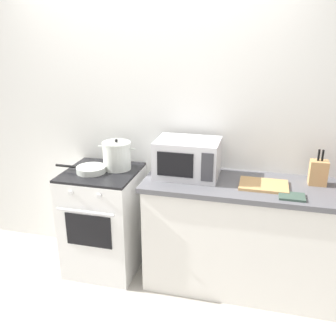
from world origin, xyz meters
name	(u,v)px	position (x,y,z in m)	size (l,w,h in m)	color
ground_plane	(119,317)	(0.00, 0.00, 0.00)	(10.00, 10.00, 0.00)	#B2ADA3
back_wall	(187,127)	(0.30, 0.97, 1.25)	(4.40, 0.10, 2.50)	silver
lower_cabinet_right	(249,239)	(0.90, 0.62, 0.44)	(1.64, 0.56, 0.88)	white
countertop_right	(254,187)	(0.90, 0.62, 0.90)	(1.70, 0.60, 0.04)	#59595E
stove	(104,220)	(-0.35, 0.60, 0.46)	(0.60, 0.64, 0.92)	white
stock_pot	(117,155)	(-0.24, 0.69, 1.04)	(0.32, 0.24, 0.26)	silver
frying_pan	(90,169)	(-0.42, 0.56, 0.95)	(0.44, 0.24, 0.05)	silver
microwave	(188,158)	(0.37, 0.68, 1.07)	(0.50, 0.37, 0.30)	silver
cutting_board	(264,185)	(0.97, 0.60, 0.93)	(0.36, 0.26, 0.02)	tan
knife_block	(318,172)	(1.37, 0.74, 1.02)	(0.13, 0.10, 0.28)	tan
oven_mitt	(292,196)	(1.17, 0.44, 0.93)	(0.18, 0.14, 0.02)	#384C42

